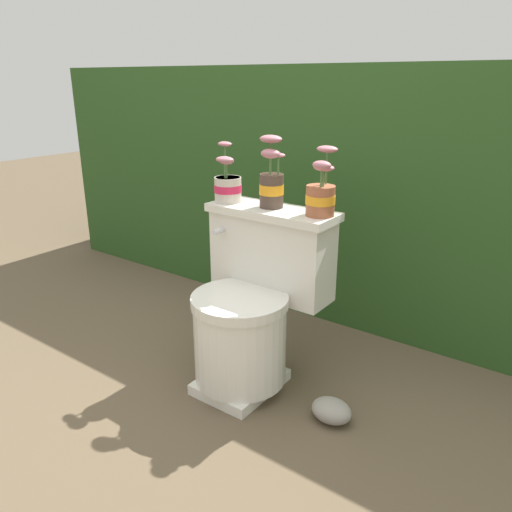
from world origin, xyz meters
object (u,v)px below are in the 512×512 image
potted_plant_midleft (271,181)px  garden_stone (331,411)px  toilet (252,306)px  potted_plant_middle (321,193)px  potted_plant_left (228,184)px

potted_plant_midleft → garden_stone: potted_plant_midleft is taller
toilet → potted_plant_middle: 0.49m
toilet → potted_plant_midleft: potted_plant_midleft is taller
potted_plant_midleft → potted_plant_middle: bearing=1.1°
garden_stone → toilet: bearing=172.1°
toilet → garden_stone: (0.37, -0.05, -0.27)m
toilet → potted_plant_middle: (0.20, 0.13, 0.43)m
potted_plant_midleft → potted_plant_left: bearing=-172.2°
toilet → potted_plant_midleft: size_ratio=2.53×
potted_plant_left → garden_stone: size_ratio=1.58×
toilet → garden_stone: size_ratio=4.64×
toilet → potted_plant_midleft: 0.47m
potted_plant_middle → garden_stone: potted_plant_middle is taller
garden_stone → potted_plant_left: bearing=164.6°
toilet → garden_stone: bearing=-7.9°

